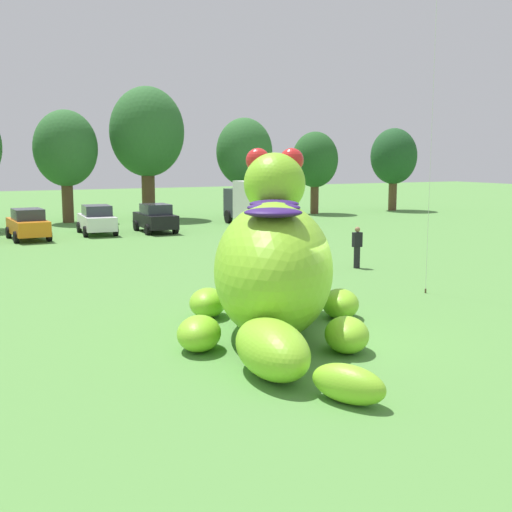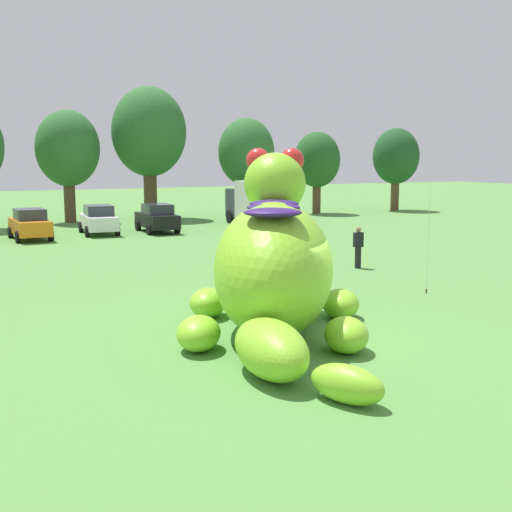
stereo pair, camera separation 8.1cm
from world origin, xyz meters
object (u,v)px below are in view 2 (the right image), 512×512
box_truck (259,202)px  spectator_near_inflatable (358,248)px  car_black (157,218)px  car_orange (30,224)px  giant_inflatable_creature (274,266)px  car_white (99,220)px  spectator_by_cars (301,225)px

box_truck → spectator_near_inflatable: 17.25m
car_black → car_orange: bearing=-176.9°
giant_inflatable_creature → car_orange: 23.56m
spectator_near_inflatable → car_black: bearing=101.3°
car_white → spectator_near_inflatable: bearing=-68.4°
car_orange → car_white: 4.13m
giant_inflatable_creature → car_black: size_ratio=2.28×
spectator_near_inflatable → box_truck: bearing=77.0°
car_white → spectator_near_inflatable: size_ratio=2.46×
giant_inflatable_creature → car_black: (4.64, 23.77, -0.90)m
car_white → spectator_near_inflatable: (6.67, -16.88, -0.01)m
car_orange → car_white: bearing=13.3°
car_orange → box_truck: (14.55, 0.87, 0.74)m
box_truck → spectator_near_inflatable: box_truck is taller
car_orange → spectator_by_cars: 14.91m
spectator_by_cars → car_black: bearing=126.6°
car_orange → spectator_by_cars: size_ratio=2.43×
spectator_by_cars → spectator_near_inflatable: bearing=-105.2°
giant_inflatable_creature → car_white: bearing=87.1°
car_orange → giant_inflatable_creature: bearing=-83.2°
car_white → spectator_by_cars: car_white is taller
car_orange → car_black: bearing=3.1°
car_white → spectator_by_cars: (9.05, -8.14, -0.01)m
box_truck → car_orange: bearing=-176.6°
car_orange → box_truck: bearing=3.4°
car_black → box_truck: bearing=3.8°
spectator_near_inflatable → spectator_by_cars: bearing=74.8°
car_white → car_black: same height
car_black → spectator_near_inflatable: (3.25, -16.32, -0.01)m
car_orange → box_truck: size_ratio=0.64×
car_white → box_truck: box_truck is taller
spectator_near_inflatable → car_orange: bearing=123.9°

